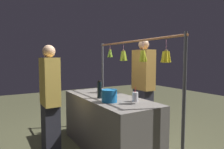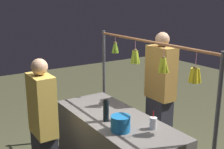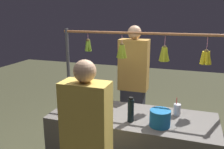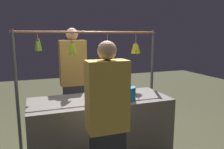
{
  "view_description": "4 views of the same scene",
  "coord_description": "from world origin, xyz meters",
  "px_view_note": "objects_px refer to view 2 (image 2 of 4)",
  "views": [
    {
      "loc": [
        -2.64,
        1.51,
        1.42
      ],
      "look_at": [
        -0.13,
        0.0,
        1.19
      ],
      "focal_mm": 31.7,
      "sensor_mm": 36.0,
      "label": 1
    },
    {
      "loc": [
        -2.68,
        1.81,
        2.21
      ],
      "look_at": [
        0.09,
        0.0,
        1.34
      ],
      "focal_mm": 46.54,
      "sensor_mm": 36.0,
      "label": 2
    },
    {
      "loc": [
        -0.56,
        2.43,
        1.95
      ],
      "look_at": [
        0.24,
        0.0,
        1.29
      ],
      "focal_mm": 38.24,
      "sensor_mm": 36.0,
      "label": 3
    },
    {
      "loc": [
        0.8,
        2.7,
        1.66
      ],
      "look_at": [
        -0.17,
        0.0,
        1.15
      ],
      "focal_mm": 35.15,
      "sensor_mm": 36.0,
      "label": 4
    }
  ],
  "objects_px": {
    "vendor_person": "(160,96)",
    "water_bottle": "(106,111)",
    "drink_cup": "(153,123)",
    "customer_person": "(44,131)",
    "blue_bucket": "(121,124)"
  },
  "relations": [
    {
      "from": "blue_bucket",
      "to": "customer_person",
      "type": "xyz_separation_m",
      "value": [
        0.51,
        0.68,
        -0.12
      ]
    },
    {
      "from": "vendor_person",
      "to": "water_bottle",
      "type": "bearing_deg",
      "value": 101.94
    },
    {
      "from": "customer_person",
      "to": "drink_cup",
      "type": "bearing_deg",
      "value": -122.92
    },
    {
      "from": "blue_bucket",
      "to": "customer_person",
      "type": "height_order",
      "value": "customer_person"
    },
    {
      "from": "drink_cup",
      "to": "vendor_person",
      "type": "xyz_separation_m",
      "value": [
        0.68,
        -0.71,
        -0.01
      ]
    },
    {
      "from": "water_bottle",
      "to": "drink_cup",
      "type": "relative_size",
      "value": 1.33
    },
    {
      "from": "drink_cup",
      "to": "customer_person",
      "type": "relative_size",
      "value": 0.13
    },
    {
      "from": "water_bottle",
      "to": "drink_cup",
      "type": "height_order",
      "value": "water_bottle"
    },
    {
      "from": "drink_cup",
      "to": "vendor_person",
      "type": "relative_size",
      "value": 0.11
    },
    {
      "from": "water_bottle",
      "to": "customer_person",
      "type": "bearing_deg",
      "value": 73.99
    },
    {
      "from": "drink_cup",
      "to": "customer_person",
      "type": "bearing_deg",
      "value": 57.08
    },
    {
      "from": "water_bottle",
      "to": "drink_cup",
      "type": "bearing_deg",
      "value": -144.7
    },
    {
      "from": "water_bottle",
      "to": "blue_bucket",
      "type": "height_order",
      "value": "water_bottle"
    },
    {
      "from": "water_bottle",
      "to": "vendor_person",
      "type": "distance_m",
      "value": 1.06
    },
    {
      "from": "customer_person",
      "to": "blue_bucket",
      "type": "bearing_deg",
      "value": -126.68
    }
  ]
}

